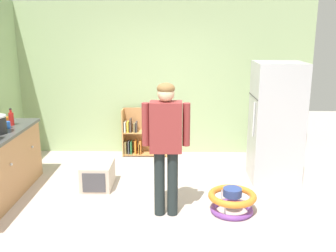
% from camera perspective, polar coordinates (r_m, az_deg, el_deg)
% --- Properties ---
extents(ground_plane, '(12.00, 12.00, 0.00)m').
position_cam_1_polar(ground_plane, '(5.15, -1.40, -11.79)').
color(ground_plane, beige).
rests_on(ground_plane, ground).
extents(back_wall, '(5.20, 0.06, 2.70)m').
position_cam_1_polar(back_wall, '(7.01, -0.54, 6.83)').
color(back_wall, '#9FB983').
rests_on(back_wall, ground).
extents(refrigerator, '(0.73, 0.68, 1.78)m').
position_cam_1_polar(refrigerator, '(5.97, 15.53, 0.46)').
color(refrigerator, '#B7BABF').
rests_on(refrigerator, ground).
extents(bookshelf, '(0.80, 0.28, 0.85)m').
position_cam_1_polar(bookshelf, '(7.05, -3.83, -1.35)').
color(bookshelf, tan).
rests_on(bookshelf, ground).
extents(standing_person, '(0.57, 0.22, 1.65)m').
position_cam_1_polar(standing_person, '(4.61, -0.30, -1.78)').
color(standing_person, '#1F2828').
rests_on(standing_person, ground).
extents(baby_walker, '(0.60, 0.60, 0.32)m').
position_cam_1_polar(baby_walker, '(5.02, 9.36, -10.70)').
color(baby_walker, '#743F9A').
rests_on(baby_walker, ground).
extents(pet_carrier, '(0.42, 0.55, 0.36)m').
position_cam_1_polar(pet_carrier, '(5.76, -10.24, -7.14)').
color(pet_carrier, '#C3B2A1').
rests_on(pet_carrier, ground).
extents(ketchup_bottle, '(0.07, 0.07, 0.25)m').
position_cam_1_polar(ketchup_bottle, '(5.97, -21.96, 1.02)').
color(ketchup_bottle, red).
rests_on(ketchup_bottle, kitchen_counter).
extents(blue_cup, '(0.08, 0.08, 0.09)m').
position_cam_1_polar(blue_cup, '(5.83, -22.44, 0.16)').
color(blue_cup, blue).
rests_on(blue_cup, kitchen_counter).
extents(orange_cup, '(0.08, 0.08, 0.09)m').
position_cam_1_polar(orange_cup, '(6.13, -22.65, 0.79)').
color(orange_cup, orange).
rests_on(orange_cup, kitchen_counter).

